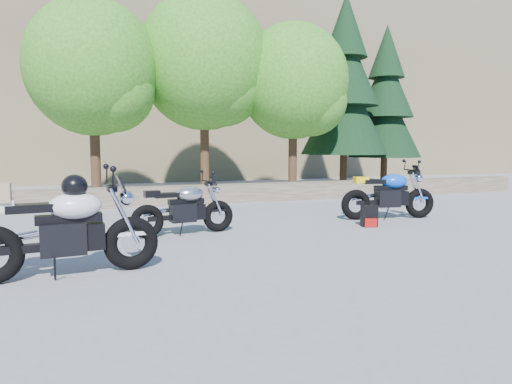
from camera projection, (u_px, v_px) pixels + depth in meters
ground at (265, 245)px, 7.29m from camera, size 90.00×90.00×0.00m
stone_wall at (194, 195)px, 12.42m from camera, size 22.00×0.55×0.50m
hillside at (170, 65)px, 33.78m from camera, size 80.00×30.00×15.00m
tree_decid_left at (96, 72)px, 12.82m from camera, size 3.67×3.67×5.62m
tree_decid_mid at (208, 67)px, 14.25m from camera, size 4.08×4.08×6.24m
tree_decid_right at (297, 86)px, 14.67m from camera, size 3.54×3.54×5.41m
conifer_near at (345, 88)px, 16.66m from camera, size 3.17×3.17×7.06m
conifer_far at (386, 103)px, 18.00m from camera, size 2.82×2.82×6.27m
silver_bike at (184, 209)px, 8.09m from camera, size 1.89×0.60×0.95m
white_bike at (64, 227)px, 5.47m from camera, size 2.25×0.71×1.24m
blue_bike at (389, 195)px, 9.84m from camera, size 2.12×0.68×1.07m
backpack at (369, 216)px, 8.94m from camera, size 0.36×0.33×0.41m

